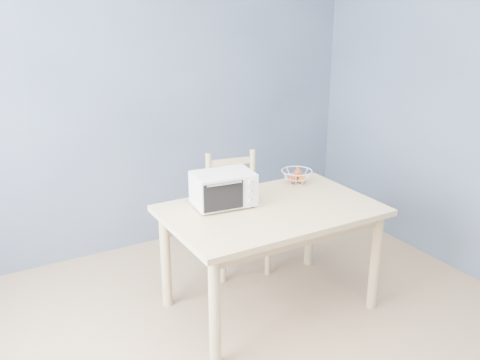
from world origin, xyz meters
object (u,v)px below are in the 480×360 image
fruit_basket (296,176)px  dining_chair (236,213)px  dining_table (271,222)px  toaster_oven (221,189)px

fruit_basket → dining_chair: 0.59m
dining_table → toaster_oven: bearing=145.0°
toaster_oven → dining_chair: bearing=57.0°
fruit_basket → dining_table: bearing=-144.1°
dining_table → fruit_basket: size_ratio=5.46×
toaster_oven → fruit_basket: toaster_oven is taller
fruit_basket → dining_chair: bearing=133.0°
dining_table → dining_chair: size_ratio=1.52×
dining_chair → dining_table: bearing=-87.6°
dining_chair → toaster_oven: bearing=-118.0°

